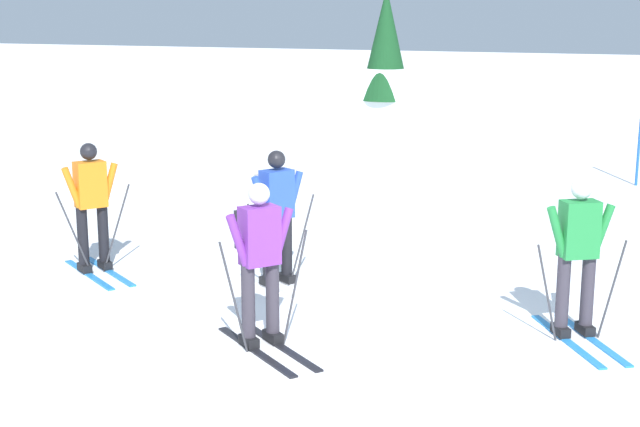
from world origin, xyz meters
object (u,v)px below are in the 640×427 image
at_px(skier_green, 578,253).
at_px(skier_purple, 259,256).
at_px(conifer_far_left, 386,44).
at_px(trail_marker_pole, 640,132).
at_px(skier_blue, 276,211).
at_px(skier_orange, 92,204).

bearing_deg(skier_green, skier_purple, -154.76).
height_order(skier_green, conifer_far_left, conifer_far_left).
relative_size(skier_green, trail_marker_pole, 0.82).
height_order(skier_blue, conifer_far_left, conifer_far_left).
bearing_deg(trail_marker_pole, skier_purple, -106.99).
bearing_deg(conifer_far_left, skier_green, -66.68).
height_order(skier_green, skier_blue, same).
bearing_deg(skier_blue, conifer_far_left, 102.43).
bearing_deg(skier_blue, skier_purple, -71.15).
height_order(skier_orange, trail_marker_pole, trail_marker_pole).
bearing_deg(conifer_far_left, skier_purple, -76.85).
relative_size(skier_green, skier_blue, 1.00).
xyz_separation_m(skier_blue, conifer_far_left, (-3.60, 16.34, 1.35)).
xyz_separation_m(skier_orange, skier_blue, (2.49, 0.31, 0.04)).
bearing_deg(skier_blue, trail_marker_pole, 65.45).
height_order(skier_blue, skier_purple, same).
relative_size(trail_marker_pole, conifer_far_left, 0.53).
xyz_separation_m(skier_orange, skier_green, (6.18, -0.28, -0.00)).
relative_size(skier_green, conifer_far_left, 0.43).
height_order(skier_orange, skier_blue, same).
relative_size(skier_orange, conifer_far_left, 0.43).
distance_m(skier_orange, skier_blue, 2.51).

